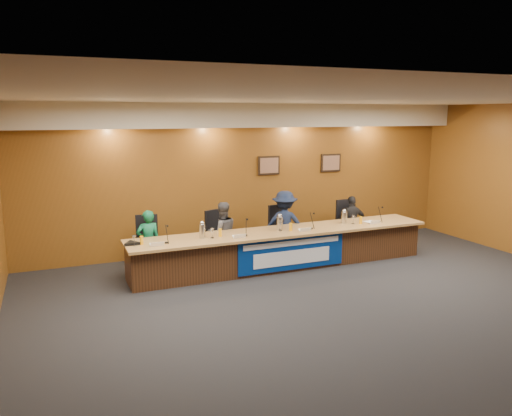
# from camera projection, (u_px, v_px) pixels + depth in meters

# --- Properties ---
(floor) EXTENTS (10.00, 10.00, 0.00)m
(floor) POSITION_uv_depth(u_px,v_px,m) (350.00, 309.00, 7.73)
(floor) COLOR black
(floor) RESTS_ON ground
(ceiling) EXTENTS (10.00, 8.00, 0.04)m
(ceiling) POSITION_uv_depth(u_px,v_px,m) (357.00, 98.00, 7.14)
(ceiling) COLOR silver
(ceiling) RESTS_ON wall_back
(wall_back) EXTENTS (10.00, 0.04, 3.20)m
(wall_back) POSITION_uv_depth(u_px,v_px,m) (252.00, 177.00, 11.06)
(wall_back) COLOR brown
(wall_back) RESTS_ON floor
(soffit) EXTENTS (10.00, 0.50, 0.50)m
(soffit) POSITION_uv_depth(u_px,v_px,m) (256.00, 115.00, 10.58)
(soffit) COLOR beige
(soffit) RESTS_ON wall_back
(dais_body) EXTENTS (6.00, 0.80, 0.70)m
(dais_body) POSITION_uv_depth(u_px,v_px,m) (283.00, 249.00, 9.84)
(dais_body) COLOR #3B2111
(dais_body) RESTS_ON floor
(dais_top) EXTENTS (6.10, 0.95, 0.05)m
(dais_top) POSITION_uv_depth(u_px,v_px,m) (284.00, 231.00, 9.73)
(dais_top) COLOR olive
(dais_top) RESTS_ON dais_body
(banner) EXTENTS (2.20, 0.02, 0.65)m
(banner) POSITION_uv_depth(u_px,v_px,m) (292.00, 253.00, 9.46)
(banner) COLOR navy
(banner) RESTS_ON dais_body
(banner_text_upper) EXTENTS (2.00, 0.01, 0.10)m
(banner_text_upper) POSITION_uv_depth(u_px,v_px,m) (293.00, 243.00, 9.41)
(banner_text_upper) COLOR silver
(banner_text_upper) RESTS_ON banner
(banner_text_lower) EXTENTS (1.60, 0.01, 0.28)m
(banner_text_lower) POSITION_uv_depth(u_px,v_px,m) (292.00, 257.00, 9.46)
(banner_text_lower) COLOR silver
(banner_text_lower) RESTS_ON banner
(wall_photo_left) EXTENTS (0.52, 0.04, 0.42)m
(wall_photo_left) POSITION_uv_depth(u_px,v_px,m) (269.00, 165.00, 11.14)
(wall_photo_left) COLOR black
(wall_photo_left) RESTS_ON wall_back
(wall_photo_right) EXTENTS (0.52, 0.04, 0.42)m
(wall_photo_right) POSITION_uv_depth(u_px,v_px,m) (331.00, 163.00, 11.75)
(wall_photo_right) COLOR black
(wall_photo_right) RESTS_ON wall_back
(panelist_a) EXTENTS (0.45, 0.30, 1.22)m
(panelist_a) POSITION_uv_depth(u_px,v_px,m) (148.00, 242.00, 9.37)
(panelist_a) COLOR #0F5C39
(panelist_a) RESTS_ON floor
(panelist_b) EXTENTS (0.63, 0.50, 1.27)m
(panelist_b) POSITION_uv_depth(u_px,v_px,m) (222.00, 234.00, 9.93)
(panelist_b) COLOR #444348
(panelist_b) RESTS_ON floor
(panelist_c) EXTENTS (1.05, 0.86, 1.42)m
(panelist_c) POSITION_uv_depth(u_px,v_px,m) (285.00, 224.00, 10.44)
(panelist_c) COLOR #111B36
(panelist_c) RESTS_ON floor
(panelist_d) EXTENTS (0.75, 0.46, 1.20)m
(panelist_d) POSITION_uv_depth(u_px,v_px,m) (352.00, 223.00, 11.09)
(panelist_d) COLOR black
(panelist_d) RESTS_ON floor
(office_chair_a) EXTENTS (0.55, 0.55, 0.08)m
(office_chair_a) POSITION_uv_depth(u_px,v_px,m) (148.00, 247.00, 9.49)
(office_chair_a) COLOR black
(office_chair_a) RESTS_ON floor
(office_chair_b) EXTENTS (0.62, 0.62, 0.08)m
(office_chair_b) POSITION_uv_depth(u_px,v_px,m) (221.00, 240.00, 10.05)
(office_chair_b) COLOR black
(office_chair_b) RESTS_ON floor
(office_chair_c) EXTENTS (0.53, 0.53, 0.08)m
(office_chair_c) POSITION_uv_depth(u_px,v_px,m) (282.00, 234.00, 10.57)
(office_chair_c) COLOR black
(office_chair_c) RESTS_ON floor
(office_chair_d) EXTENTS (0.49, 0.49, 0.08)m
(office_chair_d) POSITION_uv_depth(u_px,v_px,m) (349.00, 227.00, 11.21)
(office_chair_d) COLOR black
(office_chair_d) RESTS_ON floor
(nameplate_a) EXTENTS (0.24, 0.08, 0.10)m
(nameplate_a) POSITION_uv_depth(u_px,v_px,m) (157.00, 244.00, 8.53)
(nameplate_a) COLOR white
(nameplate_a) RESTS_ON dais_top
(microphone_a) EXTENTS (0.07, 0.07, 0.02)m
(microphone_a) POSITION_uv_depth(u_px,v_px,m) (167.00, 243.00, 8.74)
(microphone_a) COLOR black
(microphone_a) RESTS_ON dais_top
(juice_glass_a) EXTENTS (0.06, 0.06, 0.15)m
(juice_glass_a) POSITION_uv_depth(u_px,v_px,m) (142.00, 240.00, 8.64)
(juice_glass_a) COLOR #FFAB0E
(juice_glass_a) RESTS_ON dais_top
(water_glass_a) EXTENTS (0.08, 0.08, 0.18)m
(water_glass_a) POSITION_uv_depth(u_px,v_px,m) (134.00, 241.00, 8.55)
(water_glass_a) COLOR silver
(water_glass_a) RESTS_ON dais_top
(nameplate_b) EXTENTS (0.24, 0.08, 0.10)m
(nameplate_b) POSITION_uv_depth(u_px,v_px,m) (240.00, 236.00, 9.09)
(nameplate_b) COLOR white
(nameplate_b) RESTS_ON dais_top
(microphone_b) EXTENTS (0.07, 0.07, 0.02)m
(microphone_b) POSITION_uv_depth(u_px,v_px,m) (245.00, 235.00, 9.28)
(microphone_b) COLOR black
(microphone_b) RESTS_ON dais_top
(juice_glass_b) EXTENTS (0.06, 0.06, 0.15)m
(juice_glass_b) POSITION_uv_depth(u_px,v_px,m) (220.00, 233.00, 9.20)
(juice_glass_b) COLOR #FFAB0E
(juice_glass_b) RESTS_ON dais_top
(water_glass_b) EXTENTS (0.08, 0.08, 0.18)m
(water_glass_b) POSITION_uv_depth(u_px,v_px,m) (212.00, 233.00, 9.09)
(water_glass_b) COLOR silver
(water_glass_b) RESTS_ON dais_top
(nameplate_c) EXTENTS (0.24, 0.08, 0.10)m
(nameplate_c) POSITION_uv_depth(u_px,v_px,m) (306.00, 229.00, 9.60)
(nameplate_c) COLOR white
(nameplate_c) RESTS_ON dais_top
(microphone_c) EXTENTS (0.07, 0.07, 0.02)m
(microphone_c) POSITION_uv_depth(u_px,v_px,m) (311.00, 228.00, 9.84)
(microphone_c) COLOR black
(microphone_c) RESTS_ON dais_top
(juice_glass_c) EXTENTS (0.06, 0.06, 0.15)m
(juice_glass_c) POSITION_uv_depth(u_px,v_px,m) (291.00, 227.00, 9.67)
(juice_glass_c) COLOR #FFAB0E
(juice_glass_c) RESTS_ON dais_top
(water_glass_c) EXTENTS (0.08, 0.08, 0.18)m
(water_glass_c) POSITION_uv_depth(u_px,v_px,m) (281.00, 226.00, 9.66)
(water_glass_c) COLOR silver
(water_glass_c) RESTS_ON dais_top
(nameplate_d) EXTENTS (0.24, 0.08, 0.10)m
(nameplate_d) POSITION_uv_depth(u_px,v_px,m) (375.00, 222.00, 10.28)
(nameplate_d) COLOR white
(nameplate_d) RESTS_ON dais_top
(microphone_d) EXTENTS (0.07, 0.07, 0.02)m
(microphone_d) POSITION_uv_depth(u_px,v_px,m) (379.00, 221.00, 10.46)
(microphone_d) COLOR black
(microphone_d) RESTS_ON dais_top
(juice_glass_d) EXTENTS (0.06, 0.06, 0.15)m
(juice_glass_d) POSITION_uv_depth(u_px,v_px,m) (361.00, 220.00, 10.28)
(juice_glass_d) COLOR #FFAB0E
(juice_glass_d) RESTS_ON dais_top
(water_glass_d) EXTENTS (0.08, 0.08, 0.18)m
(water_glass_d) POSITION_uv_depth(u_px,v_px,m) (353.00, 220.00, 10.26)
(water_glass_d) COLOR silver
(water_glass_d) RESTS_ON dais_top
(carafe_left) EXTENTS (0.11, 0.11, 0.26)m
(carafe_left) POSITION_uv_depth(u_px,v_px,m) (202.00, 231.00, 9.07)
(carafe_left) COLOR silver
(carafe_left) RESTS_ON dais_top
(carafe_mid) EXTENTS (0.12, 0.12, 0.26)m
(carafe_mid) POSITION_uv_depth(u_px,v_px,m) (280.00, 223.00, 9.75)
(carafe_mid) COLOR silver
(carafe_mid) RESTS_ON dais_top
(carafe_right) EXTENTS (0.12, 0.12, 0.23)m
(carafe_right) POSITION_uv_depth(u_px,v_px,m) (344.00, 218.00, 10.33)
(carafe_right) COLOR silver
(carafe_right) RESTS_ON dais_top
(speakerphone) EXTENTS (0.32, 0.32, 0.05)m
(speakerphone) POSITION_uv_depth(u_px,v_px,m) (132.00, 243.00, 8.64)
(speakerphone) COLOR black
(speakerphone) RESTS_ON dais_top
(paper_stack) EXTENTS (0.26, 0.33, 0.01)m
(paper_stack) POSITION_uv_depth(u_px,v_px,m) (372.00, 222.00, 10.45)
(paper_stack) COLOR white
(paper_stack) RESTS_ON dais_top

